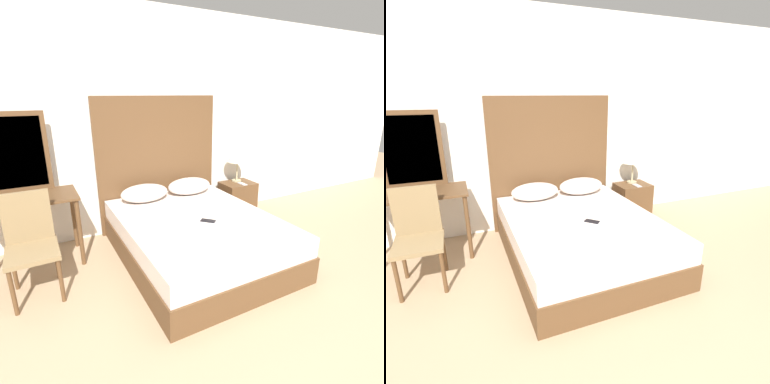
% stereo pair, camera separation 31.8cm
% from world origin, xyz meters
% --- Properties ---
extents(ground_plane, '(16.00, 16.00, 0.00)m').
position_xyz_m(ground_plane, '(0.00, 0.00, 0.00)').
color(ground_plane, tan).
extents(wall_back, '(10.00, 0.06, 2.70)m').
position_xyz_m(wall_back, '(0.00, 2.48, 1.35)').
color(wall_back, white).
rests_on(wall_back, ground_plane).
extents(bed, '(1.52, 1.96, 0.47)m').
position_xyz_m(bed, '(0.02, 1.39, 0.23)').
color(bed, brown).
rests_on(bed, ground_plane).
extents(headboard, '(1.60, 0.05, 1.69)m').
position_xyz_m(headboard, '(0.02, 2.40, 0.85)').
color(headboard, brown).
rests_on(headboard, ground_plane).
extents(pillow_left, '(0.58, 0.38, 0.20)m').
position_xyz_m(pillow_left, '(-0.28, 2.13, 0.57)').
color(pillow_left, silver).
rests_on(pillow_left, bed).
extents(pillow_right, '(0.58, 0.38, 0.20)m').
position_xyz_m(pillow_right, '(0.33, 2.13, 0.57)').
color(pillow_right, silver).
rests_on(pillow_right, bed).
extents(phone_on_bed, '(0.15, 0.16, 0.01)m').
position_xyz_m(phone_on_bed, '(0.07, 1.24, 0.48)').
color(phone_on_bed, black).
rests_on(phone_on_bed, bed).
extents(nightstand, '(0.47, 0.37, 0.49)m').
position_xyz_m(nightstand, '(1.16, 2.18, 0.24)').
color(nightstand, brown).
rests_on(nightstand, ground_plane).
extents(table_lamp, '(0.32, 0.32, 0.44)m').
position_xyz_m(table_lamp, '(1.18, 2.25, 0.84)').
color(table_lamp, tan).
rests_on(table_lamp, nightstand).
extents(phone_on_nightstand, '(0.07, 0.15, 0.01)m').
position_xyz_m(phone_on_nightstand, '(1.16, 2.09, 0.49)').
color(phone_on_nightstand, '#B7B7BC').
rests_on(phone_on_nightstand, nightstand).
extents(vanity_desk, '(1.00, 0.53, 0.75)m').
position_xyz_m(vanity_desk, '(-1.56, 2.05, 0.62)').
color(vanity_desk, brown).
rests_on(vanity_desk, ground_plane).
extents(vanity_mirror, '(0.62, 0.03, 0.81)m').
position_xyz_m(vanity_mirror, '(-1.56, 2.28, 1.15)').
color(vanity_mirror, brown).
rests_on(vanity_mirror, vanity_desk).
extents(chair, '(0.42, 0.45, 0.91)m').
position_xyz_m(chair, '(-1.54, 1.57, 0.51)').
color(chair, olive).
rests_on(chair, ground_plane).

